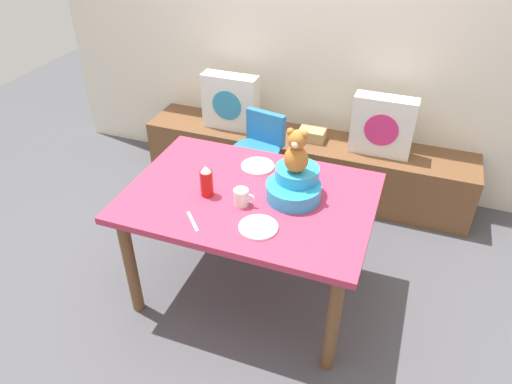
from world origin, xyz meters
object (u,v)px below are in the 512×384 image
Objects in this scene: teddy_bear at (296,152)px; highchair at (257,153)px; dinner_plate_near at (258,166)px; dinner_plate_far at (258,227)px; book_stack at (312,135)px; coffee_mug at (242,197)px; pillow_floral_left at (230,102)px; dining_table at (250,209)px; ketchup_bottle at (207,182)px; pillow_floral_right at (383,126)px; infant_seat_teal at (295,185)px.

highchair is at bearing 123.75° from teddy_bear.
dinner_plate_near is 1.00× the size of dinner_plate_far.
highchair is (-0.30, -0.44, 0.02)m from book_stack.
teddy_bear is 0.37m from coffee_mug.
highchair is at bearing -48.00° from pillow_floral_left.
dinner_plate_near is at bearing 101.15° from dining_table.
dining_table is 11.29× the size of coffee_mug.
ketchup_bottle is 0.92× the size of dinner_plate_near.
pillow_floral_right reaches higher than dinner_plate_near.
pillow_floral_left is at bearing 121.53° from dinner_plate_near.
dinner_plate_near is at bearing 97.19° from coffee_mug.
pillow_floral_left is at bearing 180.00° from pillow_floral_right.
highchair is (-0.25, 0.79, -0.12)m from dining_table.
dinner_plate_near is (0.56, -0.92, 0.07)m from pillow_floral_left.
dinner_plate_near reaches higher than book_stack.
dinner_plate_near is (-0.11, -0.94, 0.24)m from book_stack.
dinner_plate_near is at bearing -96.48° from book_stack.
pillow_floral_right is 1.33× the size of infant_seat_teal.
book_stack is 0.98m from dinner_plate_near.
coffee_mug is at bearing -144.48° from teddy_bear.
teddy_bear reaches higher than pillow_floral_left.
infant_seat_teal is (0.48, -0.72, 0.29)m from highchair.
ketchup_bottle is at bearing -159.43° from dining_table.
highchair is 0.96m from coffee_mug.
infant_seat_teal is 0.35m from dinner_plate_far.
pillow_floral_right is at bearing 64.74° from dining_table.
coffee_mug is (-0.24, -0.17, -0.02)m from infant_seat_teal.
teddy_bear is at bearing -106.41° from pillow_floral_right.
teddy_bear is at bearing -53.01° from pillow_floral_left.
teddy_bear is at bearing -56.25° from highchair.
dining_table is at bearing -163.37° from infant_seat_teal.
coffee_mug is (0.61, -1.30, 0.11)m from pillow_floral_left.
ketchup_bottle is (-0.27, -1.30, 0.32)m from book_stack.
dining_table reaches higher than book_stack.
pillow_floral_left is 1.35m from ketchup_bottle.
pillow_floral_left is 1.76× the size of teddy_bear.
pillow_floral_right is at bearing 73.59° from teddy_bear.
ketchup_bottle is 0.22m from coffee_mug.
highchair is 0.58m from dinner_plate_near.
dinner_plate_far is (0.36, -0.18, -0.08)m from ketchup_bottle.
book_stack is 0.15× the size of dining_table.
teddy_bear reaches higher than ketchup_bottle.
highchair reaches higher than dinner_plate_near.
pillow_floral_right is at bearing 0.00° from pillow_floral_left.
teddy_bear is at bearing -36.38° from dinner_plate_near.
dining_table is (-0.05, -1.22, 0.14)m from book_stack.
ketchup_bottle is (-0.79, -1.28, 0.15)m from pillow_floral_right.
infant_seat_teal is 1.65× the size of dinner_plate_near.
book_stack is 0.80× the size of teddy_bear.
pillow_floral_right is 0.55m from book_stack.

